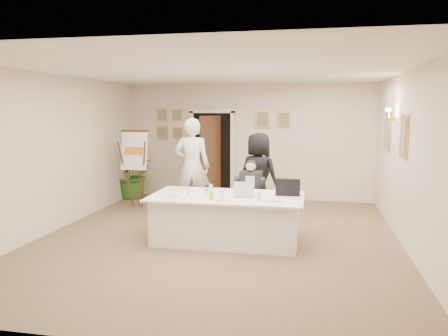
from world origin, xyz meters
The scene contains 28 objects.
floor centered at (0.00, 0.00, 0.00)m, with size 7.00×7.00×0.00m, color brown.
ceiling centered at (0.00, 0.00, 2.80)m, with size 6.00×7.00×0.02m, color white.
wall_back centered at (0.00, 3.50, 1.40)m, with size 6.00×0.10×2.80m, color beige.
wall_front centered at (0.00, -3.50, 1.40)m, with size 6.00×0.10×2.80m, color beige.
wall_left centered at (-3.00, 0.00, 1.40)m, with size 0.10×7.00×2.80m, color beige.
wall_right centered at (3.00, 0.00, 1.40)m, with size 0.10×7.00×2.80m, color beige.
doorway centered at (-0.88, 3.32, 1.04)m, with size 1.14×0.86×2.20m.
pictures_back_wall centered at (-0.80, 3.47, 1.85)m, with size 3.40×0.06×0.80m, color gold, non-canonical shape.
pictures_right_wall centered at (2.97, 1.20, 1.75)m, with size 0.06×2.20×0.80m, color gold, non-canonical shape.
wall_sconce centered at (2.90, 1.20, 2.10)m, with size 0.20×0.30×0.24m, color gold, non-canonical shape.
conference_table centered at (0.17, -0.13, 0.39)m, with size 2.51×1.34×0.78m.
seated_man centered at (0.44, 0.76, 0.64)m, with size 0.55×0.59×1.28m, color black, non-canonical shape.
flip_chart centered at (-2.27, 1.93, 0.79)m, with size 0.60×0.38×1.71m.
standing_man centered at (-0.90, 1.60, 1.01)m, with size 0.74×0.48×2.02m, color white.
standing_woman centered at (0.50, 1.47, 0.87)m, with size 0.85×0.55×1.73m, color black.
potted_palm centered at (-2.80, 2.96, 0.62)m, with size 1.11×0.96×1.23m, color #2B5E1F.
laptop centered at (0.47, -0.12, 0.91)m, with size 0.31×0.34×0.28m, color #B7BABC, non-canonical shape.
laptop_bag centered at (1.16, 0.06, 0.91)m, with size 0.40×0.11×0.28m, color black.
paper_stack centered at (0.98, -0.41, 0.79)m, with size 0.30×0.21×0.03m, color white.
plate_left centered at (-0.66, -0.44, 0.78)m, with size 0.24×0.24×0.01m, color white.
plate_mid centered at (-0.39, -0.56, 0.78)m, with size 0.22×0.22×0.01m, color white.
plate_near centered at (0.14, -0.58, 0.78)m, with size 0.21×0.21×0.01m, color white.
glass_a centered at (-0.45, -0.27, 0.84)m, with size 0.06×0.06×0.14m, color silver.
glass_b centered at (0.18, -0.51, 0.84)m, with size 0.07×0.07×0.14m, color silver.
glass_c centered at (0.74, -0.40, 0.84)m, with size 0.06×0.06×0.14m, color silver.
glass_d centered at (-0.15, 0.10, 0.84)m, with size 0.06×0.06×0.14m, color silver.
oj_glass centered at (0.00, -0.50, 0.84)m, with size 0.07×0.07×0.13m, color yellow.
steel_jug centered at (-0.14, -0.24, 0.83)m, with size 0.08×0.08×0.11m, color silver.
Camera 1 is at (1.53, -7.07, 2.17)m, focal length 35.00 mm.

